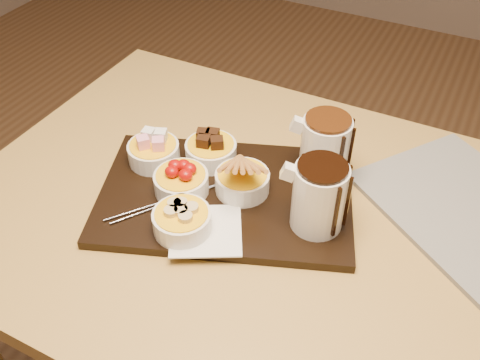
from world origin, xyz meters
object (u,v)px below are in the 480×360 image
at_px(dining_table, 282,254).
at_px(bowl_strawberries, 181,183).
at_px(pitcher_dark_chocolate, 319,197).
at_px(pitcher_milk_chocolate, 325,149).
at_px(newspaper, 465,208).
at_px(serving_board, 226,196).

xyz_separation_m(dining_table, bowl_strawberries, (-0.19, -0.04, 0.14)).
bearing_deg(bowl_strawberries, pitcher_dark_chocolate, 7.84).
height_order(pitcher_milk_chocolate, newspaper, pitcher_milk_chocolate).
xyz_separation_m(bowl_strawberries, pitcher_dark_chocolate, (0.25, 0.03, 0.04)).
bearing_deg(serving_board, dining_table, -18.54).
distance_m(serving_board, pitcher_milk_chocolate, 0.20).
height_order(serving_board, bowl_strawberries, bowl_strawberries).
distance_m(bowl_strawberries, newspaper, 0.52).
distance_m(dining_table, serving_board, 0.16).
bearing_deg(newspaper, pitcher_milk_chocolate, -134.56).
distance_m(bowl_strawberries, pitcher_dark_chocolate, 0.25).
bearing_deg(pitcher_dark_chocolate, bowl_strawberries, 167.35).
distance_m(serving_board, bowl_strawberries, 0.08).
distance_m(dining_table, pitcher_milk_chocolate, 0.22).
xyz_separation_m(serving_board, pitcher_dark_chocolate, (0.18, 0.00, 0.07)).
relative_size(serving_board, pitcher_dark_chocolate, 3.73).
distance_m(pitcher_milk_chocolate, newspaper, 0.28).
bearing_deg(pitcher_milk_chocolate, serving_board, -158.20).
bearing_deg(pitcher_dark_chocolate, serving_board, 160.02).
xyz_separation_m(dining_table, pitcher_dark_chocolate, (0.06, -0.00, 0.18)).
bearing_deg(bowl_strawberries, dining_table, 10.88).
xyz_separation_m(serving_board, newspaper, (0.40, 0.17, -0.00)).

